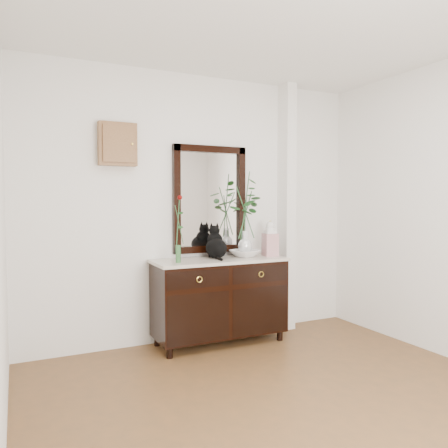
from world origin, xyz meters
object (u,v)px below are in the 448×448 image
cat (216,242)px  ginger_jar (270,238)px  lotus_bowl (245,253)px  sideboard (220,296)px

cat → ginger_jar: (0.58, -0.08, 0.02)m
cat → lotus_bowl: (0.31, -0.03, -0.13)m
cat → ginger_jar: bearing=-1.0°
sideboard → lotus_bowl: (0.30, 0.02, 0.41)m
sideboard → cat: size_ratio=3.98×
lotus_bowl → ginger_jar: 0.31m
sideboard → ginger_jar: (0.57, -0.03, 0.56)m
lotus_bowl → cat: bearing=174.6°
cat → ginger_jar: size_ratio=0.89×
sideboard → ginger_jar: bearing=-2.6°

